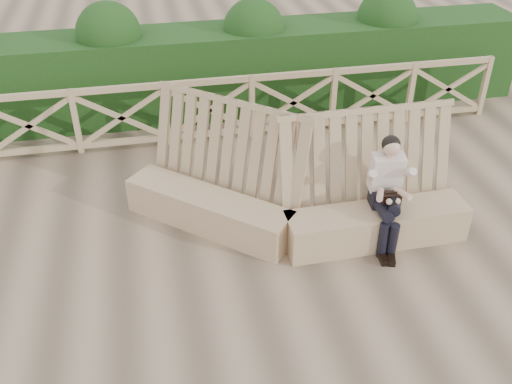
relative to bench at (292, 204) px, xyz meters
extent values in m
plane|color=brown|center=(-0.70, -0.76, -0.41)|extent=(60.00, 60.00, 0.00)
cube|color=#9A7658|center=(-1.05, 0.31, -0.17)|extent=(2.08, 1.93, 0.49)
cube|color=#9A7658|center=(-0.87, 0.52, 0.41)|extent=(2.05, 1.90, 1.60)
cube|color=#9A7658|center=(1.00, -0.45, -0.17)|extent=(2.35, 0.53, 0.49)
cube|color=#9A7658|center=(0.99, -0.18, 0.41)|extent=(2.35, 0.49, 1.60)
cube|color=black|center=(1.11, -0.35, 0.19)|extent=(0.38, 0.30, 0.22)
cube|color=beige|center=(1.11, -0.30, 0.52)|extent=(0.43, 0.33, 0.52)
sphere|color=tan|center=(1.11, -0.35, 0.90)|extent=(0.23, 0.23, 0.21)
sphere|color=black|center=(1.11, -0.32, 0.92)|extent=(0.25, 0.25, 0.23)
cylinder|color=black|center=(1.00, -0.55, 0.17)|extent=(0.20, 0.47, 0.15)
cylinder|color=black|center=(1.16, -0.55, 0.24)|extent=(0.20, 0.48, 0.17)
cylinder|color=black|center=(0.96, -0.76, -0.17)|extent=(0.13, 0.13, 0.49)
cylinder|color=black|center=(1.08, -0.80, -0.17)|extent=(0.13, 0.13, 0.49)
cube|color=black|center=(0.95, -0.85, -0.37)|extent=(0.11, 0.25, 0.08)
cube|color=black|center=(1.05, -0.88, -0.37)|extent=(0.11, 0.25, 0.08)
cube|color=black|center=(1.11, -0.53, 0.29)|extent=(0.24, 0.16, 0.15)
cube|color=black|center=(1.07, -0.69, 0.35)|extent=(0.08, 0.09, 0.12)
cube|color=#9C865B|center=(-0.70, 2.74, 0.64)|extent=(10.10, 0.07, 0.10)
cube|color=#9C865B|center=(-0.70, 2.74, -0.29)|extent=(10.10, 0.07, 0.10)
cube|color=black|center=(-0.70, 3.94, 0.34)|extent=(12.00, 1.20, 1.50)
camera|label=1|loc=(-1.69, -5.86, 4.19)|focal=40.00mm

